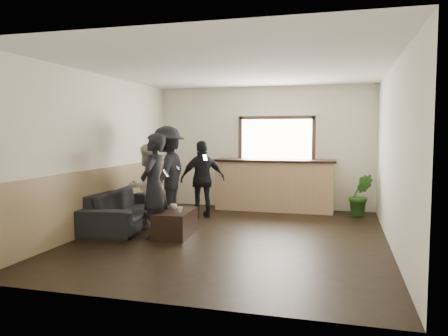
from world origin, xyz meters
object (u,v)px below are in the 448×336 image
(sofa, at_px, (125,208))
(person_b, at_px, (147,186))
(bar_counter, at_px, (274,182))
(potted_plant, at_px, (360,195))
(person_a, at_px, (154,186))
(coffee_table, at_px, (175,223))
(cup_b, at_px, (180,210))
(person_d, at_px, (203,179))
(person_c, at_px, (168,173))
(cup_a, at_px, (173,207))

(sofa, xyz_separation_m, person_b, (0.45, 0.00, 0.43))
(bar_counter, xyz_separation_m, person_b, (-2.00, -2.38, 0.13))
(potted_plant, bearing_deg, bar_counter, 173.42)
(person_a, bearing_deg, coffee_table, 119.03)
(cup_b, relative_size, person_d, 0.06)
(coffee_table, distance_m, person_c, 1.55)
(person_d, bearing_deg, cup_b, 64.12)
(person_a, bearing_deg, bar_counter, 150.46)
(cup_a, xyz_separation_m, person_a, (-0.22, -0.31, 0.39))
(potted_plant, relative_size, person_d, 0.56)
(bar_counter, distance_m, cup_a, 3.07)
(person_c, distance_m, person_d, 0.75)
(person_b, xyz_separation_m, person_d, (0.70, 1.17, 0.02))
(person_b, distance_m, person_d, 1.36)
(person_d, bearing_deg, bar_counter, -168.49)
(coffee_table, distance_m, cup_b, 0.32)
(bar_counter, distance_m, person_a, 3.45)
(coffee_table, height_order, person_a, person_a)
(bar_counter, bearing_deg, coffee_table, -113.42)
(sofa, height_order, coffee_table, sofa)
(cup_b, height_order, person_a, person_a)
(coffee_table, distance_m, person_d, 1.77)
(cup_b, relative_size, person_a, 0.06)
(cup_a, relative_size, potted_plant, 0.13)
(person_c, bearing_deg, person_a, 12.24)
(potted_plant, bearing_deg, person_d, -162.35)
(coffee_table, bearing_deg, sofa, 157.40)
(sofa, bearing_deg, person_b, -97.93)
(coffee_table, relative_size, person_b, 0.63)
(person_c, relative_size, person_d, 1.19)
(cup_a, xyz_separation_m, person_b, (-0.67, 0.38, 0.29))
(sofa, distance_m, potted_plant, 4.82)
(cup_a, relative_size, cup_b, 1.19)
(sofa, height_order, person_d, person_d)
(bar_counter, xyz_separation_m, person_c, (-1.88, -1.67, 0.30))
(person_d, bearing_deg, cup_a, 57.24)
(cup_b, distance_m, potted_plant, 4.08)
(sofa, xyz_separation_m, cup_b, (1.33, -0.63, 0.14))
(sofa, relative_size, person_a, 1.34)
(person_c, bearing_deg, bar_counter, 130.53)
(coffee_table, bearing_deg, person_d, 91.75)
(cup_a, relative_size, person_b, 0.08)
(potted_plant, height_order, person_b, person_b)
(person_a, distance_m, person_b, 0.83)
(potted_plant, relative_size, person_a, 0.51)
(potted_plant, bearing_deg, person_b, -150.61)
(person_b, bearing_deg, person_c, -167.00)
(bar_counter, xyz_separation_m, sofa, (-2.45, -2.38, -0.30))
(cup_a, bearing_deg, person_a, -125.40)
(potted_plant, bearing_deg, sofa, -153.22)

